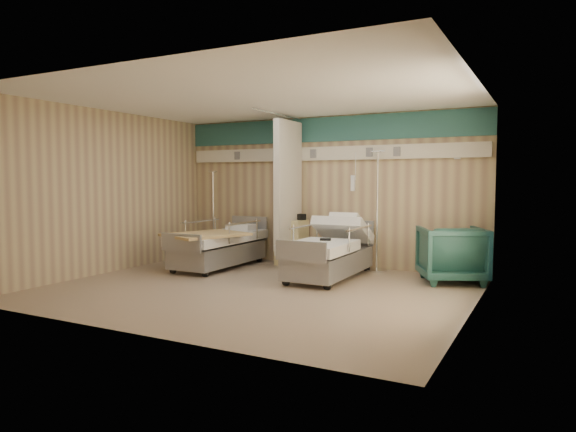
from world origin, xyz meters
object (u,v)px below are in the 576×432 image
(visitor_armchair, at_px, (452,254))
(bed_left, at_px, (219,250))
(iv_stand_right, at_px, (377,247))
(iv_stand_left, at_px, (214,241))
(bedside_cabinet, at_px, (292,242))
(bed_right, at_px, (329,259))

(visitor_armchair, bearing_deg, bed_left, -16.92)
(iv_stand_right, relative_size, iv_stand_left, 1.18)
(iv_stand_right, height_order, iv_stand_left, iv_stand_right)
(bed_left, distance_m, iv_stand_right, 2.87)
(bed_left, height_order, iv_stand_left, iv_stand_left)
(bedside_cabinet, distance_m, iv_stand_right, 1.65)
(bed_right, bearing_deg, iv_stand_right, 62.59)
(visitor_armchair, relative_size, iv_stand_right, 0.46)
(bedside_cabinet, bearing_deg, bed_right, -38.05)
(iv_stand_left, bearing_deg, visitor_armchair, -3.06)
(bed_right, xyz_separation_m, bedside_cabinet, (-1.15, 0.90, 0.11))
(bed_right, relative_size, bedside_cabinet, 2.54)
(bed_left, height_order, visitor_armchair, visitor_armchair)
(bedside_cabinet, bearing_deg, iv_stand_left, -176.47)
(bed_right, bearing_deg, visitor_armchair, 16.25)
(bed_left, relative_size, visitor_armchair, 2.21)
(bedside_cabinet, relative_size, iv_stand_right, 0.40)
(bed_left, distance_m, bedside_cabinet, 1.39)
(visitor_armchair, bearing_deg, iv_stand_left, -27.57)
(bedside_cabinet, height_order, visitor_armchair, visitor_armchair)
(bed_right, distance_m, iv_stand_right, 1.09)
(visitor_armchair, xyz_separation_m, iv_stand_left, (-4.74, 0.25, -0.08))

